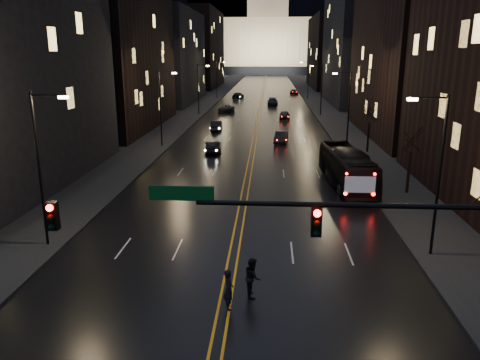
% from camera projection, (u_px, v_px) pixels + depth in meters
% --- Properties ---
extents(road, '(20.00, 320.00, 0.02)m').
position_uv_depth(road, '(264.00, 90.00, 142.34)').
color(road, black).
rests_on(road, ground).
extents(sidewalk_left, '(8.00, 320.00, 0.16)m').
position_uv_depth(sidewalk_left, '(218.00, 89.00, 143.18)').
color(sidewalk_left, black).
rests_on(sidewalk_left, ground).
extents(sidewalk_right, '(8.00, 320.00, 0.16)m').
position_uv_depth(sidewalk_right, '(310.00, 90.00, 141.47)').
color(sidewalk_right, black).
rests_on(sidewalk_right, ground).
extents(center_line, '(0.62, 320.00, 0.01)m').
position_uv_depth(center_line, '(264.00, 90.00, 142.34)').
color(center_line, orange).
rests_on(center_line, road).
extents(building_left_mid, '(12.00, 30.00, 28.00)m').
position_uv_depth(building_left_mid, '(111.00, 31.00, 66.77)').
color(building_left_mid, black).
rests_on(building_left_mid, ground).
extents(building_left_far, '(12.00, 34.00, 20.00)m').
position_uv_depth(building_left_far, '(168.00, 57.00, 104.41)').
color(building_left_far, black).
rests_on(building_left_far, ground).
extents(building_left_dist, '(12.00, 40.00, 24.00)m').
position_uv_depth(building_left_dist, '(199.00, 49.00, 150.08)').
color(building_left_dist, black).
rests_on(building_left_dist, ground).
extents(building_right_mid, '(12.00, 34.00, 26.00)m').
position_uv_depth(building_right_mid, '(359.00, 43.00, 101.06)').
color(building_right_mid, black).
rests_on(building_right_mid, ground).
extents(building_right_dist, '(12.00, 40.00, 22.00)m').
position_uv_depth(building_right_dist, '(331.00, 52.00, 147.79)').
color(building_right_dist, black).
rests_on(building_right_dist, ground).
extents(capitol, '(90.00, 50.00, 58.50)m').
position_uv_depth(capitol, '(267.00, 40.00, 253.32)').
color(capitol, black).
rests_on(capitol, ground).
extents(traffic_signal, '(17.29, 0.45, 7.00)m').
position_uv_depth(traffic_signal, '(389.00, 237.00, 15.50)').
color(traffic_signal, black).
rests_on(traffic_signal, ground).
extents(streetlamp_right_near, '(2.13, 0.25, 9.00)m').
position_uv_depth(streetlamp_right_near, '(437.00, 168.00, 24.84)').
color(streetlamp_right_near, black).
rests_on(streetlamp_right_near, ground).
extents(streetlamp_left_near, '(2.13, 0.25, 9.00)m').
position_uv_depth(streetlamp_left_near, '(42.00, 162.00, 26.16)').
color(streetlamp_left_near, black).
rests_on(streetlamp_left_near, ground).
extents(streetlamp_right_mid, '(2.13, 0.25, 9.00)m').
position_uv_depth(streetlamp_right_mid, '(347.00, 106.00, 53.72)').
color(streetlamp_right_mid, black).
rests_on(streetlamp_right_mid, ground).
extents(streetlamp_left_mid, '(2.13, 0.25, 9.00)m').
position_uv_depth(streetlamp_left_mid, '(162.00, 104.00, 55.03)').
color(streetlamp_left_mid, black).
rests_on(streetlamp_left_mid, ground).
extents(streetlamp_right_far, '(2.13, 0.25, 9.00)m').
position_uv_depth(streetlamp_right_far, '(321.00, 87.00, 82.59)').
color(streetlamp_right_far, black).
rests_on(streetlamp_right_far, ground).
extents(streetlamp_left_far, '(2.13, 0.25, 9.00)m').
position_uv_depth(streetlamp_left_far, '(199.00, 86.00, 83.91)').
color(streetlamp_left_far, black).
rests_on(streetlamp_left_far, ground).
extents(streetlamp_right_dist, '(2.13, 0.25, 9.00)m').
position_uv_depth(streetlamp_right_dist, '(308.00, 78.00, 111.47)').
color(streetlamp_right_dist, black).
rests_on(streetlamp_right_dist, ground).
extents(streetlamp_left_dist, '(2.13, 0.25, 9.00)m').
position_uv_depth(streetlamp_left_dist, '(217.00, 78.00, 112.79)').
color(streetlamp_left_dist, black).
rests_on(streetlamp_left_dist, ground).
extents(tree_right_mid, '(2.40, 2.40, 6.65)m').
position_uv_depth(tree_right_mid, '(412.00, 139.00, 36.41)').
color(tree_right_mid, black).
rests_on(tree_right_mid, ground).
extents(tree_right_far, '(2.40, 2.40, 6.65)m').
position_uv_depth(tree_right_far, '(370.00, 113.00, 51.81)').
color(tree_right_far, black).
rests_on(tree_right_far, ground).
extents(bus, '(3.53, 11.46, 3.14)m').
position_uv_depth(bus, '(347.00, 168.00, 39.58)').
color(bus, black).
rests_on(bus, ground).
extents(oncoming_car_a, '(2.34, 4.75, 1.56)m').
position_uv_depth(oncoming_car_a, '(213.00, 146.00, 52.97)').
color(oncoming_car_a, black).
rests_on(oncoming_car_a, ground).
extents(oncoming_car_b, '(1.84, 4.57, 1.48)m').
position_uv_depth(oncoming_car_b, '(217.00, 126.00, 67.67)').
color(oncoming_car_b, black).
rests_on(oncoming_car_b, ground).
extents(oncoming_car_c, '(2.93, 5.56, 1.49)m').
position_uv_depth(oncoming_car_c, '(227.00, 108.00, 88.85)').
color(oncoming_car_c, black).
rests_on(oncoming_car_c, ground).
extents(oncoming_car_d, '(2.82, 5.49, 1.53)m').
position_uv_depth(oncoming_car_d, '(238.00, 96.00, 114.63)').
color(oncoming_car_d, black).
rests_on(oncoming_car_d, ground).
extents(receding_car_a, '(1.97, 4.42, 1.41)m').
position_uv_depth(receding_car_a, '(281.00, 137.00, 58.73)').
color(receding_car_a, black).
rests_on(receding_car_a, ground).
extents(receding_car_b, '(1.90, 4.35, 1.46)m').
position_uv_depth(receding_car_b, '(285.00, 115.00, 79.28)').
color(receding_car_b, black).
rests_on(receding_car_b, ground).
extents(receding_car_c, '(2.20, 5.41, 1.57)m').
position_uv_depth(receding_car_c, '(273.00, 102.00, 99.70)').
color(receding_car_c, black).
rests_on(receding_car_c, ground).
extents(receding_car_d, '(2.53, 4.96, 1.34)m').
position_uv_depth(receding_car_d, '(294.00, 92.00, 127.10)').
color(receding_car_d, black).
rests_on(receding_car_d, ground).
extents(pedestrian_a, '(0.64, 0.80, 1.89)m').
position_uv_depth(pedestrian_a, '(229.00, 289.00, 20.58)').
color(pedestrian_a, black).
rests_on(pedestrian_a, ground).
extents(pedestrian_b, '(0.63, 0.98, 1.90)m').
position_uv_depth(pedestrian_b, '(253.00, 277.00, 21.70)').
color(pedestrian_b, black).
rests_on(pedestrian_b, ground).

